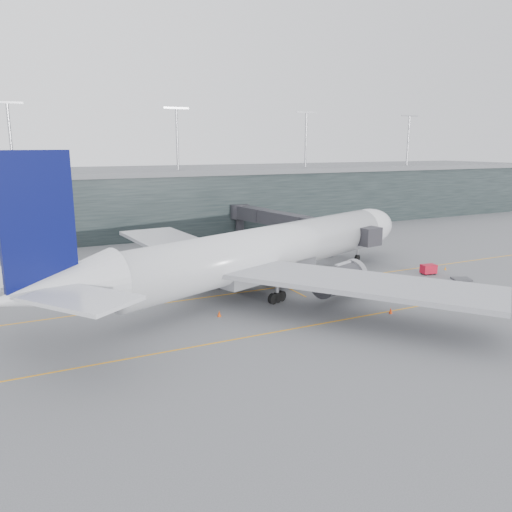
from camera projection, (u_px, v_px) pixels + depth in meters
name	position (u px, v px, depth m)	size (l,w,h in m)	color
ground	(244.00, 284.00, 76.50)	(320.00, 320.00, 0.00)	#55565A
taxiline_a	(255.00, 290.00, 72.99)	(160.00, 0.25, 0.02)	orange
taxiline_b	(314.00, 325.00, 58.95)	(160.00, 0.25, 0.02)	orange
taxiline_lead_main	(224.00, 256.00, 96.19)	(0.25, 60.00, 0.02)	orange
terminal	(148.00, 199.00, 125.76)	(240.00, 36.00, 29.00)	black
main_aircraft	(267.00, 251.00, 72.53)	(69.89, 64.56, 20.36)	silver
jet_bridge	(282.00, 219.00, 106.38)	(11.01, 47.22, 7.21)	#2A2A2F
gse_cart	(429.00, 269.00, 82.03)	(2.60, 1.87, 1.63)	#B10C23
baggage_dolly	(461.00, 279.00, 78.63)	(2.71, 2.17, 0.27)	#3A3A3F
uld_a	(184.00, 268.00, 82.60)	(2.37, 2.14, 1.78)	#37373C
uld_b	(196.00, 263.00, 85.56)	(2.53, 2.32, 1.86)	#37373C
uld_c	(215.00, 265.00, 84.56)	(2.54, 2.28, 1.90)	#37373C
cone_nose	(445.00, 268.00, 85.02)	(0.39, 0.39, 0.62)	orange
cone_wing_stbd	(391.00, 311.00, 62.93)	(0.46, 0.46, 0.74)	#ED390D
cone_wing_port	(267.00, 262.00, 89.30)	(0.42, 0.42, 0.67)	orange
cone_tail	(219.00, 314.00, 61.79)	(0.49, 0.49, 0.78)	#D0430B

